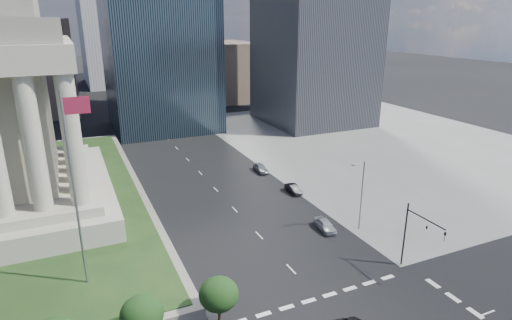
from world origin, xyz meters
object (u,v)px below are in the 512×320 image
parked_sedan_near (325,225)px  parked_sedan_mid (293,189)px  flagpole (75,181)px  street_lamp_north (361,192)px  traffic_signal_ne (417,232)px  parked_sedan_far (261,168)px

parked_sedan_near → parked_sedan_mid: (2.50, 13.58, -0.08)m
flagpole → parked_sedan_near: bearing=5.0°
parked_sedan_near → street_lamp_north: bearing=-14.8°
flagpole → street_lamp_north: size_ratio=2.00×
traffic_signal_ne → street_lamp_north: bearing=85.8°
street_lamp_north → parked_sedan_near: size_ratio=2.24×
parked_sedan_near → parked_sedan_mid: size_ratio=1.08×
street_lamp_north → parked_sedan_far: size_ratio=2.15×
street_lamp_north → parked_sedan_mid: bearing=96.8°
traffic_signal_ne → parked_sedan_mid: (-1.00, 26.57, -4.57)m
flagpole → street_lamp_north: 35.95m
traffic_signal_ne → street_lamp_north: (0.83, 11.30, 0.41)m
traffic_signal_ne → parked_sedan_far: 38.49m
parked_sedan_mid → parked_sedan_far: 11.64m
flagpole → parked_sedan_mid: size_ratio=4.86×
street_lamp_north → parked_sedan_far: street_lamp_north is taller
flagpole → parked_sedan_far: bearing=40.6°
flagpole → parked_sedan_mid: (33.33, 16.27, -12.44)m
traffic_signal_ne → parked_sedan_far: size_ratio=1.72×
traffic_signal_ne → parked_sedan_mid: 26.98m
traffic_signal_ne → parked_sedan_far: (-1.74, 38.19, -4.46)m
traffic_signal_ne → street_lamp_north: size_ratio=0.80×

